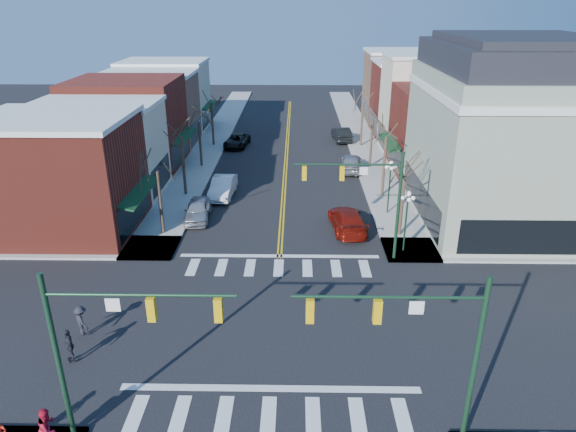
{
  "coord_description": "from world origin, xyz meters",
  "views": [
    {
      "loc": [
        1.05,
        -22.08,
        15.56
      ],
      "look_at": [
        0.56,
        7.93,
        2.8
      ],
      "focal_mm": 32.0,
      "sensor_mm": 36.0,
      "label": 1
    }
  ],
  "objects_px": {
    "car_right_near": "(347,220)",
    "pedestrian_dark_b": "(81,321)",
    "car_left_far": "(237,141)",
    "victorian_corner": "(511,133)",
    "car_left_near": "(198,210)",
    "pedestrian_red_b": "(48,428)",
    "car_right_mid": "(351,162)",
    "lamppost_midblock": "(390,178)",
    "car_left_mid": "(223,187)",
    "car_right_far": "(342,134)",
    "lamppost_corner": "(407,211)",
    "pedestrian_dark_a": "(69,345)"
  },
  "relations": [
    {
      "from": "lamppost_corner",
      "to": "car_right_near",
      "type": "distance_m",
      "value": 5.34
    },
    {
      "from": "car_left_far",
      "to": "car_right_far",
      "type": "distance_m",
      "value": 12.4
    },
    {
      "from": "car_right_mid",
      "to": "pedestrian_red_b",
      "type": "height_order",
      "value": "pedestrian_red_b"
    },
    {
      "from": "pedestrian_dark_a",
      "to": "pedestrian_red_b",
      "type": "bearing_deg",
      "value": -18.88
    },
    {
      "from": "victorian_corner",
      "to": "pedestrian_dark_a",
      "type": "relative_size",
      "value": 8.58
    },
    {
      "from": "car_left_far",
      "to": "pedestrian_dark_b",
      "type": "xyz_separation_m",
      "value": [
        -3.8,
        -35.68,
        0.24
      ]
    },
    {
      "from": "pedestrian_red_b",
      "to": "car_right_mid",
      "type": "bearing_deg",
      "value": -20.14
    },
    {
      "from": "victorian_corner",
      "to": "car_right_mid",
      "type": "height_order",
      "value": "victorian_corner"
    },
    {
      "from": "car_left_mid",
      "to": "pedestrian_dark_b",
      "type": "distance_m",
      "value": 20.28
    },
    {
      "from": "car_right_near",
      "to": "pedestrian_dark_b",
      "type": "height_order",
      "value": "pedestrian_dark_b"
    },
    {
      "from": "pedestrian_red_b",
      "to": "pedestrian_dark_b",
      "type": "height_order",
      "value": "pedestrian_red_b"
    },
    {
      "from": "victorian_corner",
      "to": "pedestrian_dark_a",
      "type": "height_order",
      "value": "victorian_corner"
    },
    {
      "from": "car_left_far",
      "to": "pedestrian_dark_a",
      "type": "distance_m",
      "value": 37.84
    },
    {
      "from": "victorian_corner",
      "to": "car_right_near",
      "type": "distance_m",
      "value": 13.32
    },
    {
      "from": "car_right_mid",
      "to": "pedestrian_dark_a",
      "type": "distance_m",
      "value": 32.93
    },
    {
      "from": "pedestrian_red_b",
      "to": "pedestrian_dark_a",
      "type": "bearing_deg",
      "value": 17.29
    },
    {
      "from": "pedestrian_red_b",
      "to": "pedestrian_dark_b",
      "type": "distance_m",
      "value": 7.08
    },
    {
      "from": "car_left_near",
      "to": "car_right_near",
      "type": "bearing_deg",
      "value": -12.83
    },
    {
      "from": "car_right_near",
      "to": "car_right_far",
      "type": "height_order",
      "value": "car_right_far"
    },
    {
      "from": "lamppost_midblock",
      "to": "pedestrian_dark_b",
      "type": "xyz_separation_m",
      "value": [
        -17.68,
        -16.04,
        -2.02
      ]
    },
    {
      "from": "lamppost_midblock",
      "to": "car_right_far",
      "type": "relative_size",
      "value": 0.87
    },
    {
      "from": "lamppost_midblock",
      "to": "car_left_mid",
      "type": "xyz_separation_m",
      "value": [
        -13.35,
        3.77,
        -2.14
      ]
    },
    {
      "from": "car_left_mid",
      "to": "pedestrian_dark_a",
      "type": "xyz_separation_m",
      "value": [
        -4.12,
        -21.8,
        0.15
      ]
    },
    {
      "from": "car_left_mid",
      "to": "car_left_far",
      "type": "distance_m",
      "value": 15.88
    },
    {
      "from": "car_right_far",
      "to": "car_left_far",
      "type": "bearing_deg",
      "value": 6.97
    },
    {
      "from": "lamppost_corner",
      "to": "car_left_far",
      "type": "bearing_deg",
      "value": 117.96
    },
    {
      "from": "car_left_near",
      "to": "car_left_mid",
      "type": "distance_m",
      "value": 5.18
    },
    {
      "from": "car_left_near",
      "to": "car_right_far",
      "type": "xyz_separation_m",
      "value": [
        12.8,
        23.72,
        0.05
      ]
    },
    {
      "from": "car_right_mid",
      "to": "pedestrian_red_b",
      "type": "bearing_deg",
      "value": 73.34
    },
    {
      "from": "car_right_mid",
      "to": "pedestrian_red_b",
      "type": "distance_m",
      "value": 36.83
    },
    {
      "from": "lamppost_corner",
      "to": "pedestrian_dark_b",
      "type": "height_order",
      "value": "lamppost_corner"
    },
    {
      "from": "car_left_mid",
      "to": "car_right_far",
      "type": "distance_m",
      "value": 21.97
    },
    {
      "from": "victorian_corner",
      "to": "car_right_mid",
      "type": "bearing_deg",
      "value": 131.43
    },
    {
      "from": "car_left_near",
      "to": "lamppost_midblock",
      "type": "bearing_deg",
      "value": 0.92
    },
    {
      "from": "lamppost_midblock",
      "to": "pedestrian_dark_b",
      "type": "height_order",
      "value": "lamppost_midblock"
    },
    {
      "from": "car_left_mid",
      "to": "lamppost_corner",
      "type": "bearing_deg",
      "value": -34.55
    },
    {
      "from": "car_left_near",
      "to": "car_left_mid",
      "type": "relative_size",
      "value": 0.89
    },
    {
      "from": "pedestrian_dark_a",
      "to": "victorian_corner",
      "type": "bearing_deg",
      "value": 90.93
    },
    {
      "from": "pedestrian_red_b",
      "to": "victorian_corner",
      "type": "bearing_deg",
      "value": -44.61
    },
    {
      "from": "victorian_corner",
      "to": "car_left_near",
      "type": "height_order",
      "value": "victorian_corner"
    },
    {
      "from": "car_left_far",
      "to": "car_right_near",
      "type": "relative_size",
      "value": 0.92
    },
    {
      "from": "car_left_mid",
      "to": "car_left_far",
      "type": "height_order",
      "value": "car_left_mid"
    },
    {
      "from": "car_right_near",
      "to": "pedestrian_red_b",
      "type": "distance_m",
      "value": 23.71
    },
    {
      "from": "car_left_mid",
      "to": "lamppost_midblock",
      "type": "bearing_deg",
      "value": -12.75
    },
    {
      "from": "victorian_corner",
      "to": "car_right_near",
      "type": "relative_size",
      "value": 2.61
    },
    {
      "from": "lamppost_midblock",
      "to": "pedestrian_red_b",
      "type": "xyz_separation_m",
      "value": [
        -16.2,
        -22.96,
        -1.94
      ]
    },
    {
      "from": "car_left_near",
      "to": "victorian_corner",
      "type": "bearing_deg",
      "value": -2.11
    },
    {
      "from": "pedestrian_dark_b",
      "to": "car_left_far",
      "type": "bearing_deg",
      "value": -50.28
    },
    {
      "from": "pedestrian_red_b",
      "to": "pedestrian_dark_a",
      "type": "relative_size",
      "value": 1.05
    },
    {
      "from": "car_right_mid",
      "to": "pedestrian_dark_b",
      "type": "relative_size",
      "value": 3.16
    }
  ]
}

